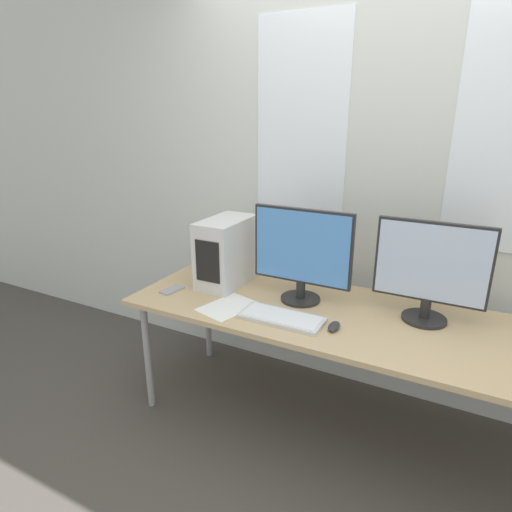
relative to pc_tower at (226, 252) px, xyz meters
name	(u,v)px	position (x,y,z in m)	size (l,w,h in m)	color
ground_plane	(328,486)	(0.83, -0.48, -0.91)	(14.00, 14.00, 0.00)	#47423D
wall_back	(394,175)	(0.83, 0.44, 0.45)	(8.00, 0.07, 2.70)	silver
desk	(360,325)	(0.83, -0.09, -0.24)	(2.44, 0.79, 0.71)	tan
pc_tower	(226,252)	(0.00, 0.00, 0.00)	(0.22, 0.40, 0.39)	silver
monitor_main	(302,253)	(0.48, -0.03, 0.08)	(0.54, 0.21, 0.51)	black
monitor_right_near	(431,270)	(1.12, 0.03, 0.07)	(0.52, 0.21, 0.50)	black
keyboard	(282,318)	(0.49, -0.29, -0.19)	(0.42, 0.18, 0.02)	silver
mouse	(334,326)	(0.75, -0.26, -0.18)	(0.05, 0.10, 0.03)	#2D2D2D
cell_phone	(172,290)	(-0.22, -0.25, -0.19)	(0.09, 0.15, 0.01)	#99999E
paper_sheet_left	(228,307)	(0.18, -0.28, -0.20)	(0.28, 0.34, 0.00)	white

